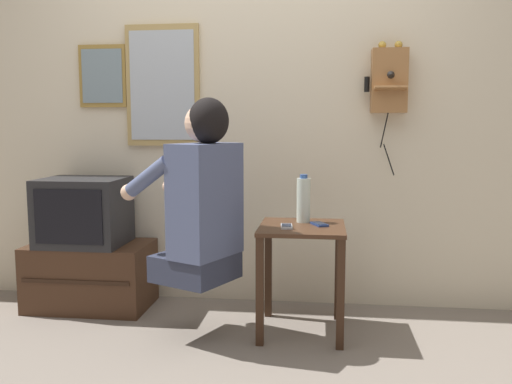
# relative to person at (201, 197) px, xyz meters

# --- Properties ---
(ground_plane) EXTENTS (14.00, 14.00, 0.00)m
(ground_plane) POSITION_rel_person_xyz_m (0.18, -0.29, -0.77)
(ground_plane) COLOR slate
(wall_back) EXTENTS (6.80, 0.05, 2.55)m
(wall_back) POSITION_rel_person_xyz_m (0.18, 0.70, 0.51)
(wall_back) COLOR beige
(wall_back) RESTS_ON ground_plane
(side_table) EXTENTS (0.46, 0.49, 0.60)m
(side_table) POSITION_rel_person_xyz_m (0.52, 0.17, -0.31)
(side_table) COLOR #422819
(side_table) RESTS_ON ground_plane
(person) EXTENTS (0.64, 0.58, 0.96)m
(person) POSITION_rel_person_xyz_m (0.00, 0.00, 0.00)
(person) COLOR #2D3347
(person) RESTS_ON ground_plane
(tv_stand) EXTENTS (0.74, 0.45, 0.41)m
(tv_stand) POSITION_rel_person_xyz_m (-0.81, 0.43, -0.57)
(tv_stand) COLOR #422819
(tv_stand) RESTS_ON ground_plane
(television) EXTENTS (0.50, 0.42, 0.41)m
(television) POSITION_rel_person_xyz_m (-0.83, 0.41, -0.16)
(television) COLOR #232326
(television) RESTS_ON tv_stand
(wall_phone_antique) EXTENTS (0.25, 0.19, 0.79)m
(wall_phone_antique) POSITION_rel_person_xyz_m (1.01, 0.62, 0.63)
(wall_phone_antique) COLOR #9E6B3D
(framed_picture) EXTENTS (0.31, 0.03, 0.39)m
(framed_picture) POSITION_rel_person_xyz_m (-0.79, 0.66, 0.68)
(framed_picture) COLOR olive
(wall_mirror) EXTENTS (0.47, 0.04, 0.76)m
(wall_mirror) POSITION_rel_person_xyz_m (-0.39, 0.66, 0.62)
(wall_mirror) COLOR tan
(cell_phone_held) EXTENTS (0.07, 0.13, 0.01)m
(cell_phone_held) POSITION_rel_person_xyz_m (0.44, 0.11, -0.17)
(cell_phone_held) COLOR silver
(cell_phone_held) RESTS_ON side_table
(cell_phone_spare) EXTENTS (0.11, 0.14, 0.01)m
(cell_phone_spare) POSITION_rel_person_xyz_m (0.61, 0.20, -0.17)
(cell_phone_spare) COLOR navy
(cell_phone_spare) RESTS_ON side_table
(water_bottle) EXTENTS (0.08, 0.08, 0.27)m
(water_bottle) POSITION_rel_person_xyz_m (0.52, 0.28, -0.05)
(water_bottle) COLOR silver
(water_bottle) RESTS_ON side_table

